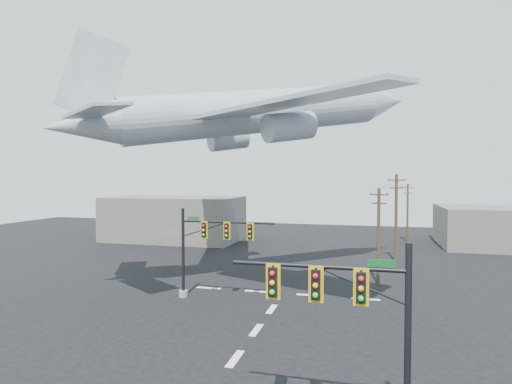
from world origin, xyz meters
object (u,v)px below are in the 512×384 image
(airliner, at_px, (257,113))
(utility_pole_c, at_px, (408,211))
(signal_mast_near, at_px, (360,326))
(utility_pole_b, at_px, (396,216))
(utility_pole_a, at_px, (379,234))
(signal_mast_far, at_px, (205,248))

(airliner, bearing_deg, utility_pole_c, 20.68)
(signal_mast_near, height_order, airliner, airliner)
(utility_pole_c, bearing_deg, airliner, -127.36)
(utility_pole_b, bearing_deg, airliner, -153.94)
(utility_pole_b, distance_m, airliner, 18.98)
(airliner, bearing_deg, signal_mast_near, -107.24)
(signal_mast_near, bearing_deg, utility_pole_a, 87.26)
(airliner, bearing_deg, signal_mast_far, -151.28)
(signal_mast_near, height_order, utility_pole_a, utility_pole_a)
(utility_pole_a, distance_m, utility_pole_c, 25.54)
(signal_mast_near, xyz_separation_m, signal_mast_far, (-11.08, 13.81, -0.03))
(signal_mast_far, distance_m, utility_pole_b, 22.59)
(signal_mast_near, height_order, signal_mast_far, signal_mast_near)
(signal_mast_near, distance_m, utility_pole_a, 21.18)
(signal_mast_near, bearing_deg, utility_pole_c, 83.47)
(signal_mast_near, relative_size, utility_pole_a, 0.84)
(utility_pole_a, relative_size, airliner, 0.28)
(signal_mast_near, xyz_separation_m, utility_pole_b, (2.95, 31.48, 1.01))
(signal_mast_far, distance_m, utility_pole_a, 14.15)
(signal_mast_far, xyz_separation_m, utility_pole_c, (16.38, 32.53, 0.40))
(utility_pole_a, bearing_deg, signal_mast_far, -124.39)
(signal_mast_far, xyz_separation_m, airliner, (2.24, 6.12, 10.40))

